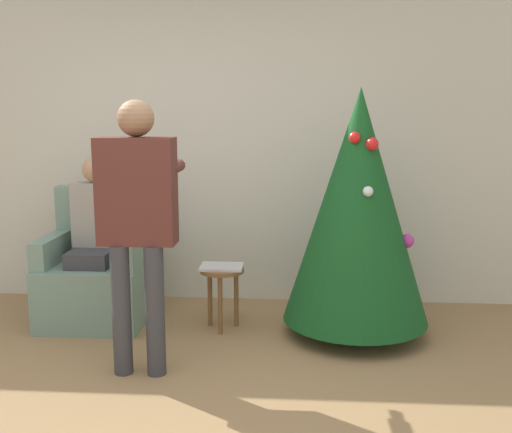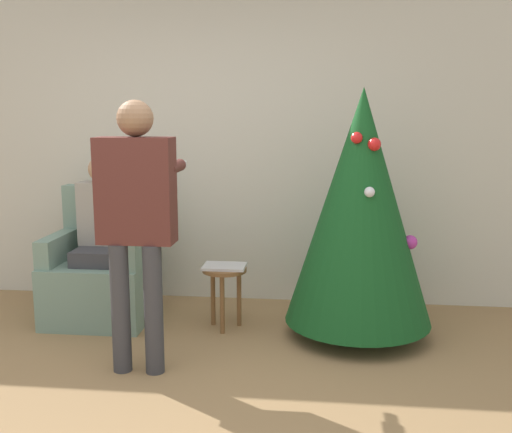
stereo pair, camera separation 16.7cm
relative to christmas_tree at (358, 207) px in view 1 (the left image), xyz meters
name	(u,v)px [view 1 (the left image)]	position (x,y,z in m)	size (l,w,h in m)	color
ground_plane	(153,424)	(-1.19, -1.41, -0.97)	(14.00, 14.00, 0.00)	#99754C
wall_back	(210,146)	(-1.19, 0.82, 0.38)	(8.00, 0.06, 2.70)	beige
christmas_tree	(358,207)	(0.00, 0.00, 0.00)	(1.07, 1.07, 1.82)	brown
armchair	(98,276)	(-2.01, 0.18, -0.61)	(0.78, 0.72, 1.04)	gray
person_seated	(95,232)	(-2.01, 0.14, -0.24)	(0.36, 0.46, 1.30)	#38383D
person_standing	(137,211)	(-1.42, -0.74, 0.08)	(0.48, 0.57, 1.72)	#38383D
side_stool	(222,280)	(-1.00, 0.04, -0.58)	(0.34, 0.34, 0.48)	brown
laptop	(222,267)	(-1.00, 0.04, -0.48)	(0.32, 0.24, 0.02)	silver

